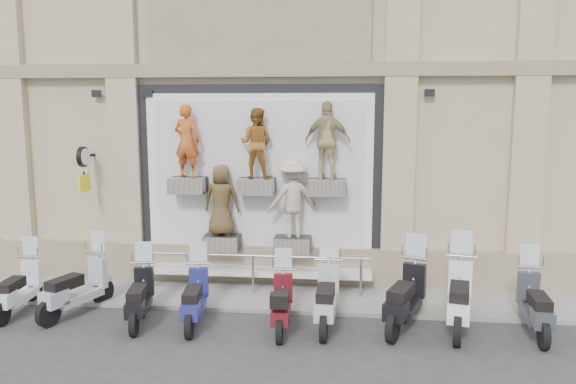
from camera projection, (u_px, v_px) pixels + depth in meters
The scene contains 15 objects.
ground at pixel (235, 333), 10.16m from camera, with size 90.00×90.00×0.00m, color #313134.
sidewalk at pixel (254, 293), 12.22m from camera, with size 16.00×2.20×0.08m, color gray.
building at pixel (280, 38), 16.14m from camera, with size 14.00×8.60×12.00m, color tan, non-canonical shape.
shop_vitrine at pixel (262, 183), 12.49m from camera, with size 5.60×0.97×4.30m.
guard_rail at pixel (253, 275), 12.05m from camera, with size 5.06×0.10×0.93m, color #9EA0A5, non-canonical shape.
clock_sign_bracket at pixel (84, 163), 12.57m from camera, with size 0.10×0.80×1.02m.
scooter_b at pixel (18, 278), 11.03m from camera, with size 0.51×1.75×1.42m, color silver, non-canonical shape.
scooter_c at pixel (76, 276), 10.95m from camera, with size 0.56×1.92×1.56m, color #9B9EA8, non-canonical shape.
scooter_d at pixel (139, 286), 10.55m from camera, with size 0.51×1.76×1.43m, color black, non-canonical shape.
scooter_e at pixel (194, 287), 10.44m from camera, with size 0.52×1.79×1.45m, color navy, non-canonical shape.
scooter_f at pixel (282, 293), 10.22m from camera, with size 0.50×1.72×1.39m, color #510E15, non-canonical shape.
scooter_g at pixel (327, 286), 10.35m from camera, with size 0.57×1.94×1.57m, color #A7A8AE, non-canonical shape.
scooter_h at pixel (406, 285), 10.28m from camera, with size 0.59×2.03×1.65m, color black, non-canonical shape.
scooter_i at pixel (460, 284), 10.21m from camera, with size 0.62×2.12×1.72m, color white, non-canonical shape.
scooter_j at pixel (536, 293), 10.02m from camera, with size 0.54×1.86×1.51m, color #2E3138, non-canonical shape.
Camera 1 is at (1.97, -9.50, 4.06)m, focal length 35.00 mm.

